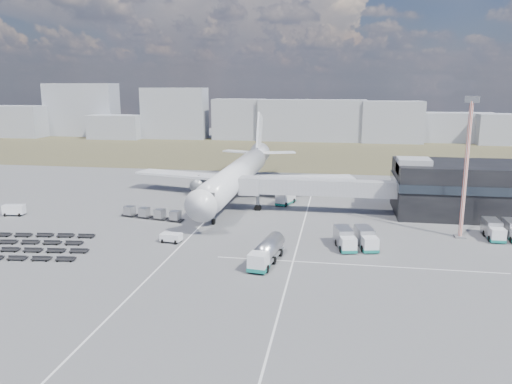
# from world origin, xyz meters

# --- Properties ---
(ground) EXTENTS (420.00, 420.00, 0.00)m
(ground) POSITION_xyz_m (0.00, 0.00, 0.00)
(ground) COLOR #565659
(ground) RESTS_ON ground
(grass_strip) EXTENTS (420.00, 90.00, 0.01)m
(grass_strip) POSITION_xyz_m (0.00, 110.00, 0.01)
(grass_strip) COLOR #4C432D
(grass_strip) RESTS_ON ground
(lane_markings) EXTENTS (47.12, 110.00, 0.01)m
(lane_markings) POSITION_xyz_m (9.77, 3.00, 0.01)
(lane_markings) COLOR silver
(lane_markings) RESTS_ON ground
(terminal) EXTENTS (30.40, 16.40, 11.00)m
(terminal) POSITION_xyz_m (47.77, 23.96, 5.25)
(terminal) COLOR black
(terminal) RESTS_ON ground
(jet_bridge) EXTENTS (30.30, 3.80, 7.05)m
(jet_bridge) POSITION_xyz_m (15.90, 20.42, 5.05)
(jet_bridge) COLOR #939399
(jet_bridge) RESTS_ON ground
(airliner) EXTENTS (51.59, 64.53, 17.62)m
(airliner) POSITION_xyz_m (0.00, 32.38, 5.29)
(airliner) COLOR silver
(airliner) RESTS_ON ground
(skyline) EXTENTS (320.45, 24.00, 25.52)m
(skyline) POSITION_xyz_m (-7.55, 150.60, 9.69)
(skyline) COLOR #90939D
(skyline) RESTS_ON ground
(fuel_tanker) EXTENTS (4.04, 10.36, 3.26)m
(fuel_tanker) POSITION_xyz_m (12.37, -9.21, 1.63)
(fuel_tanker) COLOR silver
(fuel_tanker) RESTS_ON ground
(pushback_tug) EXTENTS (3.44, 2.19, 1.47)m
(pushback_tug) POSITION_xyz_m (-4.00, -2.43, 0.73)
(pushback_tug) COLOR silver
(pushback_tug) RESTS_ON ground
(utility_van) EXTENTS (4.17, 2.48, 2.12)m
(utility_van) POSITION_xyz_m (-39.33, 8.61, 1.06)
(utility_van) COLOR silver
(utility_van) RESTS_ON ground
(catering_truck) EXTENTS (3.99, 6.10, 2.60)m
(catering_truck) POSITION_xyz_m (11.16, 26.60, 1.33)
(catering_truck) COLOR silver
(catering_truck) RESTS_ON ground
(service_trucks_near) EXTENTS (6.94, 7.79, 2.71)m
(service_trucks_near) POSITION_xyz_m (24.87, -0.28, 1.47)
(service_trucks_near) COLOR silver
(service_trucks_near) RESTS_ON ground
(service_trucks_far) EXTENTS (5.56, 6.66, 2.68)m
(service_trucks_far) POSITION_xyz_m (48.84, 8.34, 1.46)
(service_trucks_far) COLOR silver
(service_trucks_far) RESTS_ON ground
(uld_row) EXTENTS (12.87, 4.25, 1.77)m
(uld_row) POSITION_xyz_m (-12.26, 10.67, 1.06)
(uld_row) COLOR black
(uld_row) RESTS_ON ground
(baggage_dollies) EXTENTS (25.24, 15.21, 0.64)m
(baggage_dollies) POSITION_xyz_m (-27.29, -9.11, 0.32)
(baggage_dollies) COLOR black
(baggage_dollies) RESTS_ON ground
(floodlight_mast) EXTENTS (2.18, 1.77, 22.91)m
(floodlight_mast) POSITION_xyz_m (42.07, 7.99, 11.48)
(floodlight_mast) COLOR red
(floodlight_mast) RESTS_ON ground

